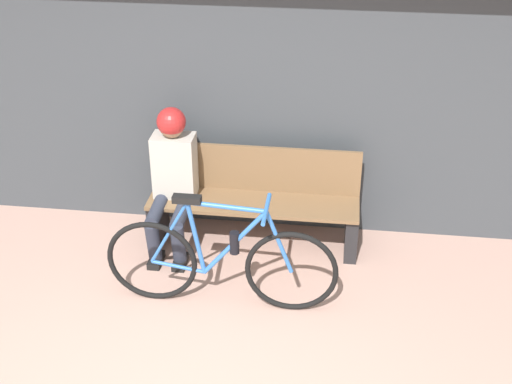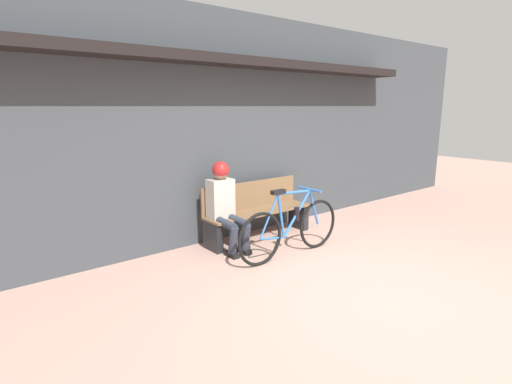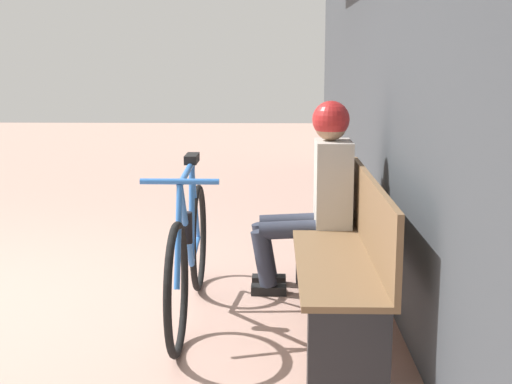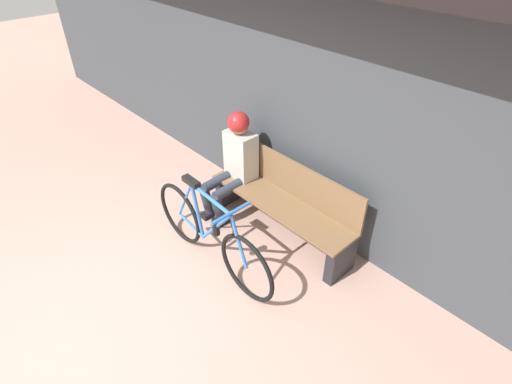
% 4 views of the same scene
% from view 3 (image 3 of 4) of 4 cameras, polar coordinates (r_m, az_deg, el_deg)
% --- Properties ---
extents(storefront_wall, '(12.00, 0.56, 3.20)m').
position_cam_3_polar(storefront_wall, '(3.95, 12.43, 13.44)').
color(storefront_wall, '#3D4247').
rests_on(storefront_wall, ground_plane).
extents(park_bench_near, '(1.71, 0.42, 0.83)m').
position_cam_3_polar(park_bench_near, '(3.89, 7.11, -5.35)').
color(park_bench_near, brown).
rests_on(park_bench_near, ground_plane).
extents(bicycle, '(1.69, 0.40, 0.91)m').
position_cam_3_polar(bicycle, '(4.03, -5.40, -4.94)').
color(bicycle, black).
rests_on(bicycle, ground_plane).
extents(person_seated, '(0.34, 0.62, 1.20)m').
position_cam_3_polar(person_seated, '(4.44, 4.97, 0.62)').
color(person_seated, '#2D3342').
rests_on(person_seated, ground_plane).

